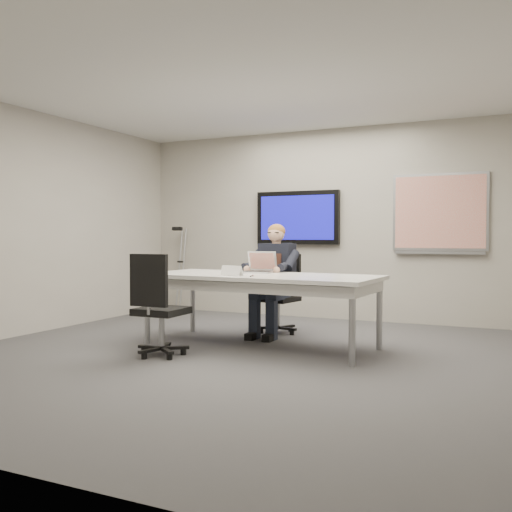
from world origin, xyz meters
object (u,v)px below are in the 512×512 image
at_px(office_chair_near, 159,324).
at_px(laptop, 259,267).
at_px(conference_table, 260,283).
at_px(seated_person, 271,291).
at_px(office_chair_far, 280,308).

xyz_separation_m(office_chair_near, laptop, (0.57, 1.20, 0.53)).
bearing_deg(conference_table, seated_person, 106.34).
relative_size(conference_table, seated_person, 1.93).
bearing_deg(laptop, seated_person, 86.02).
height_order(office_chair_far, seated_person, seated_person).
bearing_deg(laptop, office_chair_near, -121.18).
distance_m(office_chair_far, seated_person, 0.35).
distance_m(conference_table, office_chair_far, 1.02).
bearing_deg(office_chair_far, seated_person, -81.36).
xyz_separation_m(seated_person, laptop, (0.01, -0.38, 0.31)).
relative_size(office_chair_far, seated_person, 0.73).
bearing_deg(office_chair_far, office_chair_near, -96.56).
height_order(office_chair_near, laptop, office_chair_near).
bearing_deg(seated_person, office_chair_near, -106.12).
bearing_deg(laptop, conference_table, -69.40).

